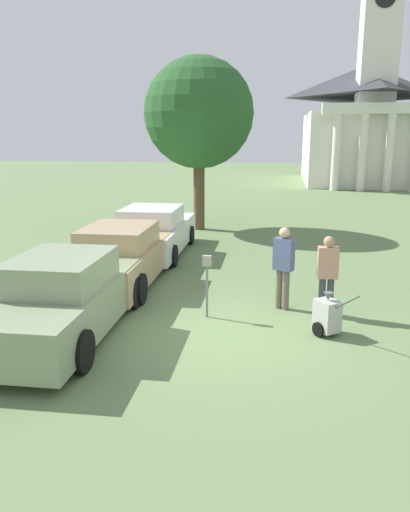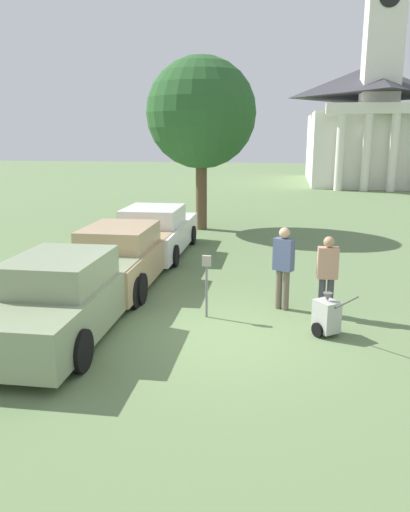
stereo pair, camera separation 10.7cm
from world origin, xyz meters
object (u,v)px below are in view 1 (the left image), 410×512
Objects in this scene: parking_meter at (207,274)px; person_worker at (283,263)px; parked_car_white at (153,232)px; person_supervisor at (327,271)px; church at (365,112)px; parked_car_sage at (66,297)px; equipment_cart at (327,315)px; parked_car_tan at (121,256)px.

parking_meter is 1.73m from person_worker.
parked_car_white is at bearing -22.01° from person_worker.
church is (5.21, 31.01, 4.43)m from person_supervisor.
person_supervisor reaches higher than parked_car_sage.
church is at bearing -101.78° from person_supervisor.
parked_car_sage is 5.26m from person_supervisor.
church reaches higher than equipment_cart.
person_supervisor is at bearing 49.63° from equipment_cart.
person_worker reaches higher than parked_car_white.
equipment_cart is (2.39, -0.60, -0.54)m from parking_meter.
church is (7.67, 31.46, 4.48)m from parking_meter.
parked_car_tan is 3.87× the size of parking_meter.
church reaches higher than parked_car_tan.
parked_car_sage reaches higher than parked_car_white.
parked_car_sage is at bearing -107.27° from church.
parking_meter reaches higher than equipment_cart.
parked_car_white is at bearing 89.15° from parked_car_tan.
parked_car_tan reaches higher than equipment_cart.
person_worker reaches higher than parking_meter.
parking_meter is at bearing 26.01° from parked_car_sage.
parked_car_white is at bearing 89.15° from parked_car_sage.
church is at bearing 43.59° from equipment_cart.
parked_car_sage is 3.40m from parked_car_tan.
church is at bearing 71.87° from parked_car_sage.
parked_car_white is 5.00× the size of equipment_cart.
person_supervisor is at bearing -99.54° from church.
parked_car_tan is 3.27m from parked_car_white.
church reaches higher than person_supervisor.
parked_car_white is at bearing 115.00° from parking_meter.
parked_car_white reaches higher than parking_meter.
parked_car_sage is 0.99× the size of parked_car_white.
parked_car_white is at bearing -47.10° from person_supervisor.
person_worker is 1.82× the size of equipment_cart.
equipment_cart is (0.84, -1.35, -0.66)m from person_worker.
parked_car_tan is 1.03× the size of parked_car_white.
parked_car_sage is 4.96m from equipment_cart.
parked_car_white is (0.00, 6.67, -0.03)m from parked_car_sage.
person_worker reaches higher than equipment_cart.
person_worker is at bearing 84.78° from equipment_cart.
parked_car_tan is 4.31m from person_worker.
church reaches higher than parking_meter.
church is (10.18, 32.74, 4.68)m from parked_car_sage.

